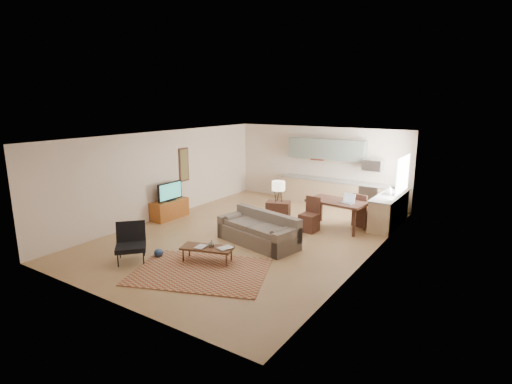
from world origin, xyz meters
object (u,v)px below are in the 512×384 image
Objects in this scene: coffee_table at (207,254)px; tv_credenza at (170,209)px; sofa at (258,229)px; console_table at (278,215)px; dining_table at (337,215)px; armchair at (131,243)px.

tv_credenza reaches higher than coffee_table.
sofa is 1.66m from coffee_table.
dining_table reaches higher than console_table.
sofa is 2.63× the size of armchair.
coffee_table is at bearing -14.73° from armchair.
armchair is 0.54× the size of dining_table.
dining_table reaches higher than tv_credenza.
console_table reaches higher than tv_credenza.
coffee_table is 1.76m from armchair.
console_table is (1.56, 4.00, -0.05)m from armchair.
armchair reaches higher than console_table.
console_table is at bearing 112.50° from sofa.
armchair is (-1.81, -2.55, 0.04)m from sofa.
coffee_table is at bearing -88.74° from sofa.
armchair is at bearing -112.48° from sofa.
console_table is 1.68m from dining_table.
sofa is 1.84× the size of tv_credenza.
console_table is 0.48× the size of dining_table.
console_table is (-0.25, 1.46, -0.01)m from sofa.
sofa is 2.60m from dining_table.
armchair is 3.44m from tv_credenza.
sofa is 1.48m from console_table.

